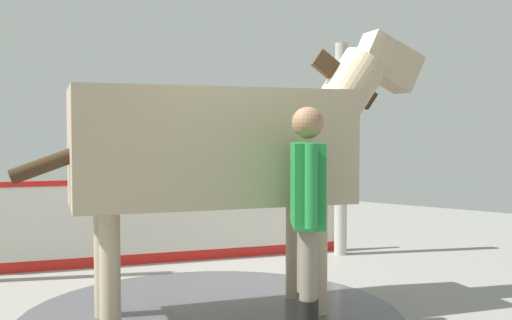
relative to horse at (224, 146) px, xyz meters
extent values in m
cube|color=gray|center=(0.35, -0.21, -1.45)|extent=(16.00, 16.00, 0.02)
cylinder|color=#4C4C54|center=(0.06, 0.09, -1.43)|extent=(3.24, 3.24, 0.00)
cube|color=silver|center=(1.94, -1.09, -0.96)|extent=(2.59, 4.05, 0.95)
cube|color=red|center=(1.94, -1.09, -0.46)|extent=(2.61, 4.07, 0.06)
cube|color=red|center=(1.94, -1.09, -1.38)|extent=(2.60, 4.06, 0.12)
cylinder|color=#B7B2A8|center=(0.51, -2.80, -0.10)|extent=(0.16, 0.16, 2.67)
cube|color=tan|center=(0.06, 0.09, -0.01)|extent=(2.02, 2.44, 0.95)
cylinder|color=tan|center=(-0.18, -0.78, -0.96)|extent=(0.16, 0.16, 0.96)
cylinder|color=tan|center=(-0.63, -0.50, -0.96)|extent=(0.16, 0.16, 0.96)
cylinder|color=tan|center=(0.74, 0.69, -0.96)|extent=(0.16, 0.16, 0.96)
cylinder|color=tan|center=(0.30, 0.97, -0.96)|extent=(0.16, 0.16, 0.96)
cylinder|color=tan|center=(-0.61, -0.96, 0.45)|extent=(0.78, 0.89, 0.87)
cube|color=#382819|center=(-0.61, -0.96, 0.59)|extent=(0.40, 0.59, 0.53)
cube|color=tan|center=(-0.84, -1.33, 0.76)|extent=(0.58, 0.70, 0.56)
cylinder|color=#382819|center=(0.72, 1.14, -0.11)|extent=(0.47, 0.65, 0.35)
cylinder|color=slate|center=(-1.01, 0.23, -0.83)|extent=(0.13, 0.13, 0.52)
cylinder|color=black|center=(-0.87, 0.05, -1.26)|extent=(0.15, 0.15, 0.35)
cylinder|color=slate|center=(-0.87, 0.05, -0.83)|extent=(0.13, 0.13, 0.52)
cube|color=#1E7F38|center=(-0.94, 0.14, -0.27)|extent=(0.49, 0.53, 0.61)
cylinder|color=#1E7F38|center=(-1.13, 0.38, -0.25)|extent=(0.09, 0.09, 0.58)
cylinder|color=#1E7F38|center=(-0.75, -0.09, -0.25)|extent=(0.09, 0.09, 0.58)
sphere|color=#936B4C|center=(-0.94, 0.14, 0.18)|extent=(0.23, 0.23, 0.23)
camera|label=1|loc=(-3.41, 3.84, 0.12)|focal=42.56mm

